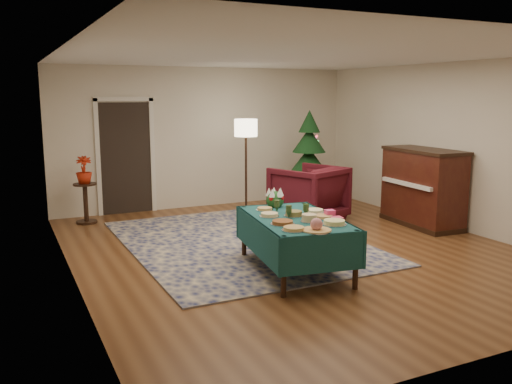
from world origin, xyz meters
name	(u,v)px	position (x,y,z in m)	size (l,w,h in m)	color
room_shell	(296,155)	(0.00, 0.00, 1.35)	(7.00, 7.00, 7.00)	#593319
doorway	(126,154)	(-1.60, 3.48, 1.10)	(1.08, 0.04, 2.16)	black
rug	(240,242)	(-0.55, 0.69, 0.01)	(3.20, 4.20, 0.02)	navy
buffet_table	(295,228)	(-0.47, -0.83, 0.55)	(1.29, 1.90, 0.69)	black
platter_0	(294,229)	(-0.81, -1.39, 0.71)	(0.27, 0.27, 0.04)	silver
platter_1	(316,226)	(-0.60, -1.52, 0.74)	(0.34, 0.34, 0.15)	silver
platter_2	(334,223)	(-0.25, -1.36, 0.71)	(0.29, 0.29, 0.06)	silver
platter_3	(283,223)	(-0.79, -1.09, 0.71)	(0.28, 0.28, 0.05)	silver
platter_4	(309,218)	(-0.44, -1.11, 0.73)	(0.21, 0.21, 0.09)	silver
platter_5	(324,217)	(-0.18, -1.01, 0.71)	(0.25, 0.25, 0.04)	silver
platter_6	(269,215)	(-0.74, -0.65, 0.71)	(0.25, 0.25, 0.05)	silver
platter_7	(294,214)	(-0.45, -0.76, 0.72)	(0.24, 0.24, 0.07)	silver
platter_8	(314,211)	(-0.10, -0.67, 0.71)	(0.27, 0.27, 0.04)	silver
platter_9	(265,209)	(-0.63, -0.30, 0.71)	(0.22, 0.22, 0.04)	silver
goblet_0	(277,206)	(-0.54, -0.47, 0.77)	(0.07, 0.07, 0.16)	#2D471E
goblet_1	(306,210)	(-0.33, -0.85, 0.77)	(0.07, 0.07, 0.16)	#2D471E
goblet_2	(289,211)	(-0.57, -0.83, 0.77)	(0.07, 0.07, 0.16)	#2D471E
napkin_stack	(336,219)	(-0.09, -1.17, 0.71)	(0.14, 0.14, 0.04)	#DB3C61
gift_box	(330,214)	(-0.08, -1.00, 0.73)	(0.11, 0.11, 0.09)	#E94080
centerpiece	(275,198)	(-0.40, -0.14, 0.81)	(0.25, 0.25, 0.28)	#1E4C1E
armchair	(309,191)	(1.07, 1.41, 0.54)	(1.05, 0.98, 1.08)	#470F17
floor_lamp	(246,134)	(0.41, 2.57, 1.48)	(0.42, 0.42, 1.74)	#A57F3F
side_table	(86,204)	(-2.43, 2.96, 0.34)	(0.39, 0.39, 0.69)	black
potted_plant	(84,176)	(-2.43, 2.96, 0.82)	(0.26, 0.46, 0.26)	#B1220C
christmas_tree	(309,164)	(1.70, 2.46, 0.85)	(1.18, 1.18, 1.89)	black
piano	(423,188)	(2.66, 0.37, 0.63)	(0.79, 1.54, 1.29)	black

